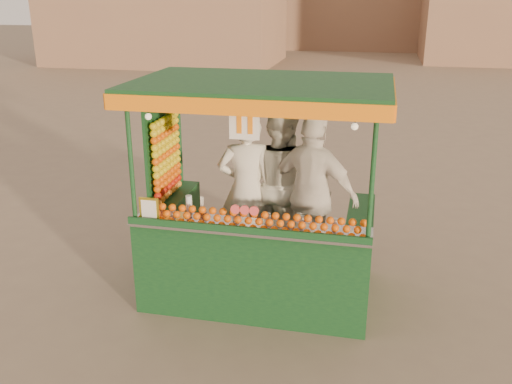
% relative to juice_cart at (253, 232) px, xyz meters
% --- Properties ---
extents(ground, '(90.00, 90.00, 0.00)m').
position_rel_juice_cart_xyz_m(ground, '(0.54, -0.09, -0.76)').
color(ground, '#766354').
rests_on(ground, ground).
extents(juice_cart, '(2.57, 1.67, 2.33)m').
position_rel_juice_cart_xyz_m(juice_cart, '(0.00, 0.00, 0.00)').
color(juice_cart, '#0E341C').
rests_on(juice_cart, ground).
extents(vendor_left, '(0.71, 0.57, 1.70)m').
position_rel_juice_cart_xyz_m(vendor_left, '(-0.15, 0.32, 0.36)').
color(vendor_left, silver).
rests_on(vendor_left, ground).
extents(vendor_middle, '(1.03, 0.92, 1.74)m').
position_rel_juice_cart_xyz_m(vendor_middle, '(0.18, 0.57, 0.39)').
color(vendor_middle, silver).
rests_on(vendor_middle, ground).
extents(vendor_right, '(1.11, 0.76, 1.75)m').
position_rel_juice_cart_xyz_m(vendor_right, '(0.60, 0.23, 0.39)').
color(vendor_right, white).
rests_on(vendor_right, ground).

